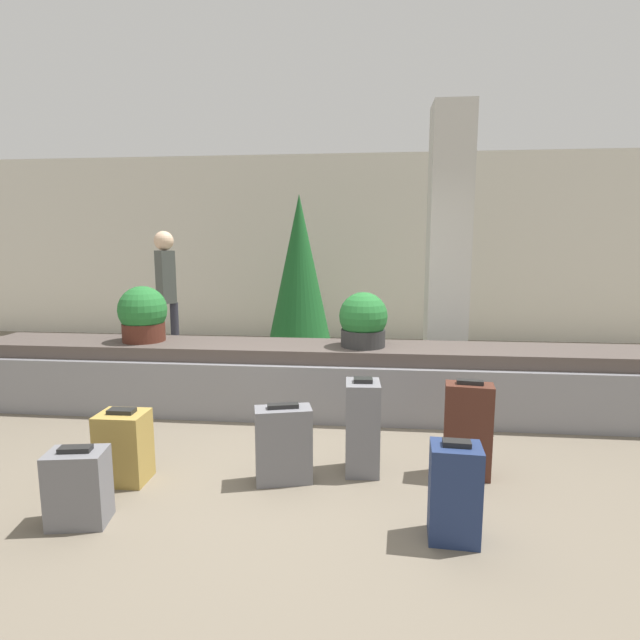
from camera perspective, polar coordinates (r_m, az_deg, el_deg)
ground_plane at (r=3.89m, az=-2.20°, el=-16.91°), size 18.00×18.00×0.00m
back_wall at (r=8.85m, az=2.69°, el=8.22°), size 18.00×0.06×3.20m
carousel at (r=5.07m, az=0.00°, el=-6.75°), size 7.30×0.85×0.68m
pillar at (r=5.91m, az=14.41°, el=7.68°), size 0.45×0.45×3.20m
suitcase_0 at (r=3.65m, az=-4.20°, el=-14.00°), size 0.43×0.29×0.57m
suitcase_1 at (r=3.84m, az=16.53°, el=-11.97°), size 0.35×0.22×0.72m
suitcase_2 at (r=3.09m, az=15.12°, el=-18.47°), size 0.30×0.25×0.59m
suitcase_3 at (r=3.76m, az=4.87°, el=-12.10°), size 0.26×0.29×0.72m
suitcase_4 at (r=3.91m, az=-21.51°, el=-13.33°), size 0.33×0.28×0.53m
suitcase_5 at (r=3.49m, az=-25.90°, el=-16.79°), size 0.37×0.28×0.49m
potted_plant_0 at (r=4.89m, az=4.96°, el=-0.14°), size 0.47×0.47×0.53m
potted_plant_1 at (r=5.44m, az=-19.59°, el=0.55°), size 0.49×0.49×0.57m
traveler_0 at (r=7.07m, az=-17.21°, el=3.85°), size 0.35×0.36×1.85m
decorated_tree at (r=7.20m, az=-2.36°, el=5.49°), size 0.95×0.95×2.37m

